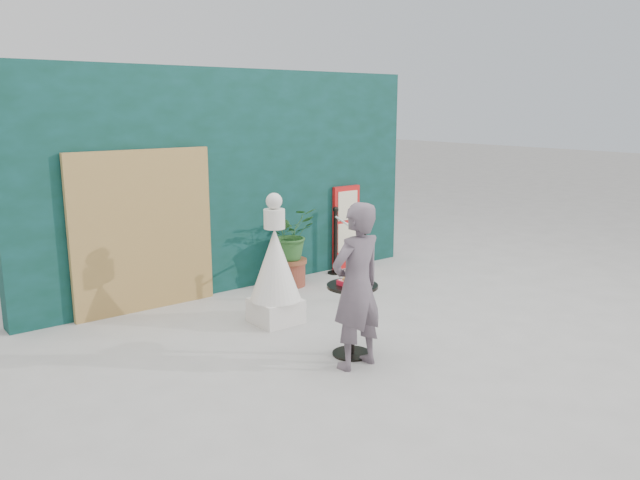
{
  "coord_description": "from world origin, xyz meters",
  "views": [
    {
      "loc": [
        -4.33,
        -4.31,
        2.52
      ],
      "look_at": [
        0.0,
        1.2,
        1.0
      ],
      "focal_mm": 35.0,
      "sensor_mm": 36.0,
      "label": 1
    }
  ],
  "objects": [
    {
      "name": "ground",
      "position": [
        0.0,
        0.0,
        0.0
      ],
      "size": [
        60.0,
        60.0,
        0.0
      ],
      "primitive_type": "plane",
      "color": "#ADAAA5",
      "rests_on": "ground"
    },
    {
      "name": "menu_board",
      "position": [
        1.9,
        2.95,
        0.65
      ],
      "size": [
        0.5,
        0.07,
        1.3
      ],
      "color": "red",
      "rests_on": "ground"
    },
    {
      "name": "food_basket",
      "position": [
        -0.34,
        0.24,
        0.79
      ],
      "size": [
        0.26,
        0.19,
        0.11
      ],
      "color": "red",
      "rests_on": "cafe_table"
    },
    {
      "name": "bamboo_fence",
      "position": [
        -1.4,
        2.94,
        1.0
      ],
      "size": [
        1.8,
        0.08,
        2.0
      ],
      "primitive_type": "cube",
      "color": "tan",
      "rests_on": "ground"
    },
    {
      "name": "stanchion_barrier",
      "position": [
        1.25,
        2.15,
        0.49
      ],
      "size": [
        0.84,
        1.54,
        1.03
      ],
      "color": "black",
      "rests_on": "ground"
    },
    {
      "name": "cafe_table",
      "position": [
        -0.34,
        0.24,
        0.5
      ],
      "size": [
        0.52,
        0.52,
        0.75
      ],
      "color": "black",
      "rests_on": "ground"
    },
    {
      "name": "statue",
      "position": [
        -0.4,
        1.54,
        0.63
      ],
      "size": [
        0.6,
        0.6,
        1.54
      ],
      "color": "white",
      "rests_on": "ground"
    },
    {
      "name": "planter",
      "position": [
        0.64,
        2.67,
        0.65
      ],
      "size": [
        0.66,
        0.57,
        1.12
      ],
      "color": "brown",
      "rests_on": "ground"
    },
    {
      "name": "back_wall",
      "position": [
        0.0,
        3.15,
        1.5
      ],
      "size": [
        6.0,
        0.3,
        3.0
      ],
      "primitive_type": "cube",
      "color": "#0A3025",
      "rests_on": "ground"
    },
    {
      "name": "woman",
      "position": [
        -0.5,
        -0.01,
        0.82
      ],
      "size": [
        0.61,
        0.42,
        1.64
      ],
      "primitive_type": "imported",
      "rotation": [
        0.0,
        0.0,
        3.19
      ],
      "color": "#62545F",
      "rests_on": "ground"
    }
  ]
}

